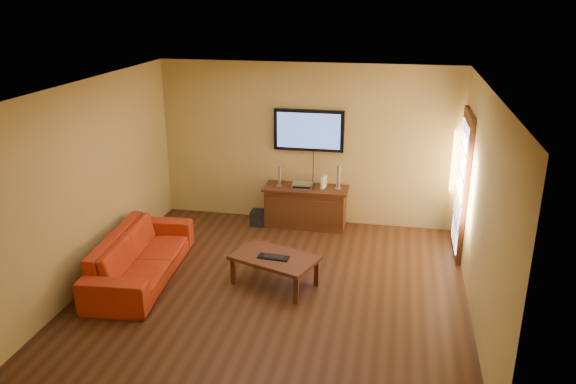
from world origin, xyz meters
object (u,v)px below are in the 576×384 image
(speaker_left, at_px, (280,177))
(bottle, at_px, (260,222))
(keyboard, at_px, (274,257))
(speaker_right, at_px, (338,178))
(sofa, at_px, (140,248))
(media_console, at_px, (306,206))
(av_receiver, at_px, (302,185))
(television, at_px, (309,130))
(subwoofer, at_px, (259,218))
(game_console, at_px, (324,182))
(coffee_table, at_px, (275,260))

(speaker_left, height_order, bottle, speaker_left)
(keyboard, bearing_deg, speaker_right, 74.76)
(sofa, distance_m, speaker_right, 3.39)
(bottle, xyz_separation_m, keyboard, (0.68, -1.94, 0.35))
(media_console, relative_size, keyboard, 3.29)
(sofa, distance_m, av_receiver, 2.92)
(media_console, distance_m, television, 1.28)
(sofa, bearing_deg, av_receiver, -44.61)
(speaker_right, xyz_separation_m, bottle, (-1.28, -0.27, -0.78))
(speaker_right, distance_m, av_receiver, 0.61)
(television, height_order, av_receiver, television)
(speaker_left, xyz_separation_m, subwoofer, (-0.35, -0.11, -0.72))
(speaker_right, xyz_separation_m, keyboard, (-0.60, -2.20, -0.43))
(sofa, relative_size, keyboard, 5.21)
(speaker_left, xyz_separation_m, bottle, (-0.30, -0.21, -0.76))
(game_console, bearing_deg, bottle, -152.28)
(coffee_table, bearing_deg, sofa, -175.45)
(sofa, height_order, speaker_right, speaker_right)
(sofa, bearing_deg, game_console, -48.97)
(coffee_table, relative_size, speaker_left, 3.72)
(game_console, height_order, subwoofer, game_console)
(coffee_table, relative_size, av_receiver, 3.79)
(speaker_left, relative_size, av_receiver, 1.02)
(sofa, bearing_deg, subwoofer, -32.74)
(television, relative_size, speaker_left, 3.43)
(coffee_table, bearing_deg, speaker_left, 100.30)
(speaker_right, bearing_deg, media_console, -175.36)
(speaker_left, height_order, game_console, speaker_left)
(coffee_table, bearing_deg, television, 88.44)
(sofa, xyz_separation_m, bottle, (1.17, 2.03, -0.35))
(subwoofer, bearing_deg, media_console, 7.76)
(bottle, bearing_deg, subwoofer, 114.59)
(game_console, xyz_separation_m, subwoofer, (-1.08, -0.15, -0.66))
(media_console, height_order, subwoofer, media_console)
(media_console, distance_m, bottle, 0.82)
(bottle, bearing_deg, speaker_left, 34.69)
(sofa, bearing_deg, media_console, -45.22)
(keyboard, bearing_deg, coffee_table, 86.84)
(av_receiver, bearing_deg, subwoofer, -174.86)
(av_receiver, bearing_deg, television, 73.86)
(speaker_right, relative_size, subwoofer, 1.54)
(coffee_table, height_order, bottle, coffee_table)
(speaker_right, bearing_deg, keyboard, -105.24)
(television, distance_m, speaker_right, 0.93)
(subwoofer, height_order, bottle, subwoofer)
(television, bearing_deg, speaker_right, -18.87)
(media_console, bearing_deg, television, 90.00)
(television, height_order, speaker_right, television)
(television, height_order, speaker_left, television)
(media_console, bearing_deg, speaker_left, -178.30)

